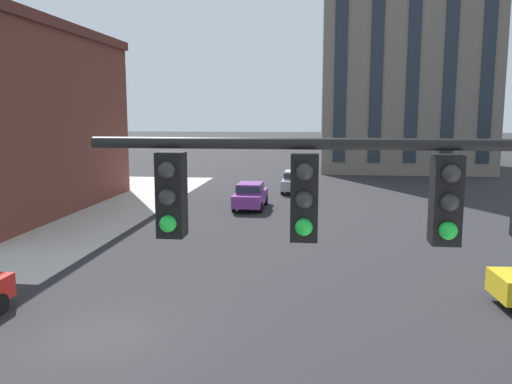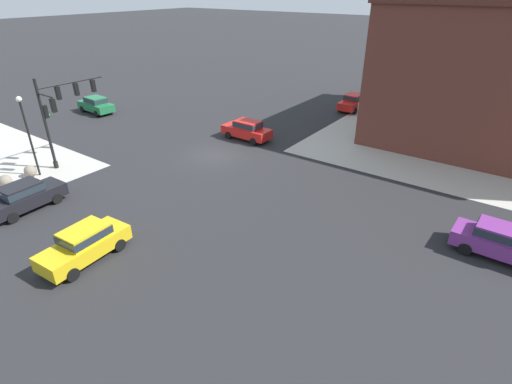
{
  "view_description": "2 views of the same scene",
  "coord_description": "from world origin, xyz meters",
  "px_view_note": "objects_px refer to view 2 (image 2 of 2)",
  "views": [
    {
      "loc": [
        5.94,
        -13.3,
        6.12
      ],
      "look_at": [
        3.68,
        5.78,
        3.25
      ],
      "focal_mm": 37.22,
      "sensor_mm": 36.0,
      "label": 1
    },
    {
      "loc": [
        21.73,
        19.85,
        12.1
      ],
      "look_at": [
        5.69,
        8.27,
        1.69
      ],
      "focal_mm": 27.8,
      "sensor_mm": 36.0,
      "label": 2
    }
  ],
  "objects_px": {
    "traffic_signal_main": "(59,108)",
    "car_cross_westbound": "(24,196)",
    "bollard_sphere_curb_b": "(5,181)",
    "car_cross_eastbound": "(501,241)",
    "car_main_northbound_near": "(84,243)",
    "car_parked_curb": "(247,129)",
    "bollard_sphere_curb_a": "(30,171)",
    "street_lamp_corner_near": "(27,128)",
    "car_main_northbound_far": "(96,104)",
    "car_main_southbound_near": "(353,101)"
  },
  "relations": [
    {
      "from": "car_main_southbound_near",
      "to": "car_cross_eastbound",
      "type": "xyz_separation_m",
      "value": [
        20.24,
        16.59,
        0.0
      ]
    },
    {
      "from": "car_cross_westbound",
      "to": "car_main_northbound_far",
      "type": "bearing_deg",
      "value": -135.74
    },
    {
      "from": "car_main_northbound_near",
      "to": "car_main_northbound_far",
      "type": "relative_size",
      "value": 1.0
    },
    {
      "from": "traffic_signal_main",
      "to": "car_cross_eastbound",
      "type": "bearing_deg",
      "value": 101.91
    },
    {
      "from": "bollard_sphere_curb_a",
      "to": "car_cross_westbound",
      "type": "bearing_deg",
      "value": 60.44
    },
    {
      "from": "car_cross_westbound",
      "to": "car_parked_curb",
      "type": "relative_size",
      "value": 1.01
    },
    {
      "from": "street_lamp_corner_near",
      "to": "car_cross_eastbound",
      "type": "height_order",
      "value": "street_lamp_corner_near"
    },
    {
      "from": "traffic_signal_main",
      "to": "car_cross_westbound",
      "type": "xyz_separation_m",
      "value": [
        5.47,
        4.19,
        -3.34
      ]
    },
    {
      "from": "bollard_sphere_curb_a",
      "to": "bollard_sphere_curb_b",
      "type": "xyz_separation_m",
      "value": [
        1.8,
        0.24,
        0.0
      ]
    },
    {
      "from": "bollard_sphere_curb_b",
      "to": "car_main_northbound_far",
      "type": "relative_size",
      "value": 0.18
    },
    {
      "from": "bollard_sphere_curb_a",
      "to": "street_lamp_corner_near",
      "type": "height_order",
      "value": "street_lamp_corner_near"
    },
    {
      "from": "street_lamp_corner_near",
      "to": "car_cross_westbound",
      "type": "height_order",
      "value": "street_lamp_corner_near"
    },
    {
      "from": "bollard_sphere_curb_b",
      "to": "car_cross_eastbound",
      "type": "bearing_deg",
      "value": 110.89
    },
    {
      "from": "car_cross_westbound",
      "to": "car_main_northbound_near",
      "type": "bearing_deg",
      "value": 84.08
    },
    {
      "from": "car_main_southbound_near",
      "to": "car_main_northbound_far",
      "type": "bearing_deg",
      "value": -51.68
    },
    {
      "from": "traffic_signal_main",
      "to": "car_main_northbound_far",
      "type": "bearing_deg",
      "value": -132.31
    },
    {
      "from": "car_main_northbound_near",
      "to": "car_parked_curb",
      "type": "relative_size",
      "value": 1.02
    },
    {
      "from": "car_main_northbound_far",
      "to": "car_cross_eastbound",
      "type": "relative_size",
      "value": 1.01
    },
    {
      "from": "bollard_sphere_curb_a",
      "to": "street_lamp_corner_near",
      "type": "bearing_deg",
      "value": 149.8
    },
    {
      "from": "car_cross_eastbound",
      "to": "traffic_signal_main",
      "type": "bearing_deg",
      "value": -78.09
    },
    {
      "from": "car_main_northbound_far",
      "to": "car_cross_eastbound",
      "type": "height_order",
      "value": "same"
    },
    {
      "from": "car_cross_eastbound",
      "to": "car_main_northbound_near",
      "type": "bearing_deg",
      "value": -53.61
    },
    {
      "from": "car_main_northbound_far",
      "to": "car_cross_westbound",
      "type": "relative_size",
      "value": 1.01
    },
    {
      "from": "car_cross_westbound",
      "to": "bollard_sphere_curb_b",
      "type": "bearing_deg",
      "value": -99.63
    },
    {
      "from": "car_cross_eastbound",
      "to": "car_cross_westbound",
      "type": "bearing_deg",
      "value": -64.4
    },
    {
      "from": "car_main_northbound_far",
      "to": "car_parked_curb",
      "type": "bearing_deg",
      "value": 99.1
    },
    {
      "from": "car_main_northbound_far",
      "to": "bollard_sphere_curb_a",
      "type": "bearing_deg",
      "value": 39.07
    },
    {
      "from": "bollard_sphere_curb_a",
      "to": "car_main_northbound_far",
      "type": "height_order",
      "value": "car_main_northbound_far"
    },
    {
      "from": "street_lamp_corner_near",
      "to": "car_main_northbound_near",
      "type": "distance_m",
      "value": 12.3
    },
    {
      "from": "bollard_sphere_curb_a",
      "to": "car_main_northbound_far",
      "type": "distance_m",
      "value": 15.67
    },
    {
      "from": "bollard_sphere_curb_b",
      "to": "car_cross_westbound",
      "type": "relative_size",
      "value": 0.18
    },
    {
      "from": "traffic_signal_main",
      "to": "bollard_sphere_curb_b",
      "type": "height_order",
      "value": "traffic_signal_main"
    },
    {
      "from": "traffic_signal_main",
      "to": "car_cross_westbound",
      "type": "bearing_deg",
      "value": 37.45
    },
    {
      "from": "car_main_northbound_near",
      "to": "car_main_southbound_near",
      "type": "distance_m",
      "value": 32.35
    },
    {
      "from": "traffic_signal_main",
      "to": "car_main_northbound_near",
      "type": "bearing_deg",
      "value": 61.49
    },
    {
      "from": "bollard_sphere_curb_b",
      "to": "bollard_sphere_curb_a",
      "type": "bearing_deg",
      "value": -172.32
    },
    {
      "from": "bollard_sphere_curb_a",
      "to": "car_cross_westbound",
      "type": "xyz_separation_m",
      "value": [
        2.51,
        4.43,
        0.51
      ]
    },
    {
      "from": "bollard_sphere_curb_a",
      "to": "car_main_southbound_near",
      "type": "xyz_separation_m",
      "value": [
        -29.08,
        11.54,
        0.51
      ]
    },
    {
      "from": "car_main_northbound_near",
      "to": "car_cross_eastbound",
      "type": "height_order",
      "value": "same"
    },
    {
      "from": "traffic_signal_main",
      "to": "street_lamp_corner_near",
      "type": "relative_size",
      "value": 1.16
    },
    {
      "from": "car_cross_eastbound",
      "to": "car_parked_curb",
      "type": "xyz_separation_m",
      "value": [
        -6.16,
        -20.26,
        0.0
      ]
    },
    {
      "from": "street_lamp_corner_near",
      "to": "car_main_northbound_far",
      "type": "bearing_deg",
      "value": -139.1
    },
    {
      "from": "street_lamp_corner_near",
      "to": "car_main_southbound_near",
      "type": "distance_m",
      "value": 30.87
    },
    {
      "from": "car_main_northbound_near",
      "to": "car_main_northbound_far",
      "type": "bearing_deg",
      "value": -125.57
    },
    {
      "from": "car_main_northbound_far",
      "to": "car_main_northbound_near",
      "type": "bearing_deg",
      "value": 54.43
    },
    {
      "from": "car_parked_curb",
      "to": "car_main_northbound_far",
      "type": "bearing_deg",
      "value": -80.9
    },
    {
      "from": "bollard_sphere_curb_b",
      "to": "car_cross_eastbound",
      "type": "height_order",
      "value": "car_cross_eastbound"
    },
    {
      "from": "traffic_signal_main",
      "to": "bollard_sphere_curb_b",
      "type": "bearing_deg",
      "value": 0.06
    },
    {
      "from": "traffic_signal_main",
      "to": "car_parked_curb",
      "type": "distance_m",
      "value": 14.64
    },
    {
      "from": "traffic_signal_main",
      "to": "bollard_sphere_curb_a",
      "type": "distance_m",
      "value": 4.85
    }
  ]
}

